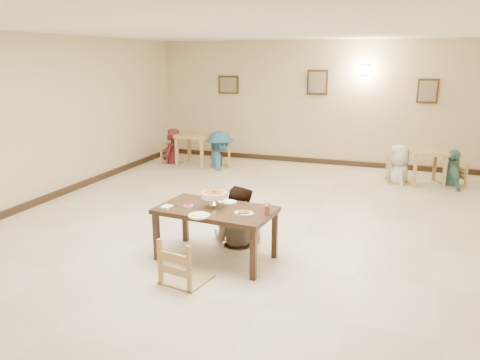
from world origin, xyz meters
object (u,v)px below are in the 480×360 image
at_px(bg_table_right, 426,157).
at_px(bg_chair_ll, 172,145).
at_px(chair_near, 185,239).
at_px(bg_diner_c, 400,145).
at_px(main_table, 216,214).
at_px(bg_diner_d, 455,149).
at_px(curry_warmer, 214,195).
at_px(drink_glass, 267,209).
at_px(main_diner, 238,186).
at_px(chair_far, 241,211).
at_px(bg_diner_b, 220,131).
at_px(bg_chair_rr, 453,163).
at_px(bg_chair_lr, 220,147).
at_px(bg_chair_rl, 399,159).
at_px(bg_table_left, 195,140).
at_px(bg_diner_a, 171,129).

bearing_deg(bg_table_right, bg_chair_ll, -179.69).
relative_size(chair_near, bg_diner_c, 0.65).
distance_m(main_table, bg_diner_d, 5.94).
xyz_separation_m(bg_chair_ll, bg_diner_c, (5.38, 0.01, 0.34)).
relative_size(curry_warmer, drink_glass, 2.40).
distance_m(main_diner, bg_diner_c, 4.80).
relative_size(chair_far, bg_diner_b, 0.49).
xyz_separation_m(chair_near, bg_diner_c, (2.25, 5.65, 0.29)).
relative_size(main_table, curry_warmer, 4.37).
bearing_deg(bg_chair_rr, bg_diner_b, -111.21).
bearing_deg(bg_diner_b, bg_diner_d, -118.84).
distance_m(bg_chair_lr, bg_chair_rr, 5.16).
xyz_separation_m(main_table, bg_chair_lr, (-1.94, 4.98, -0.11)).
relative_size(chair_near, bg_table_right, 1.19).
xyz_separation_m(drink_glass, bg_chair_rl, (1.46, 4.98, -0.28)).
distance_m(main_table, bg_chair_lr, 5.34).
relative_size(curry_warmer, bg_chair_lr, 0.35).
relative_size(drink_glass, bg_chair_lr, 0.15).
relative_size(bg_table_left, bg_table_right, 0.90).
height_order(chair_near, bg_chair_lr, chair_near).
relative_size(bg_table_left, bg_diner_b, 0.45).
relative_size(bg_chair_rl, bg_chair_rr, 1.04).
distance_m(main_table, bg_table_left, 5.58).
relative_size(bg_chair_rl, bg_diner_b, 0.56).
relative_size(chair_near, bg_chair_rr, 1.11).
relative_size(main_diner, drink_glass, 11.26).
relative_size(drink_glass, bg_diner_d, 0.10).
bearing_deg(bg_chair_lr, main_table, -0.23).
xyz_separation_m(chair_near, bg_diner_d, (3.31, 5.69, 0.24)).
bearing_deg(bg_chair_rr, bg_diner_c, -109.10).
bearing_deg(bg_table_left, chair_far, -57.58).
bearing_deg(drink_glass, bg_chair_lr, 117.80).
bearing_deg(bg_table_right, bg_diner_b, 179.88).
height_order(chair_near, drink_glass, chair_near).
bearing_deg(bg_table_right, chair_far, -121.61).
bearing_deg(bg_diner_b, bg_chair_rl, -119.38).
bearing_deg(bg_diner_b, bg_diner_a, 62.91).
bearing_deg(bg_chair_rr, bg_diner_d, -111.33).
distance_m(bg_diner_b, bg_diner_d, 5.16).
bearing_deg(bg_diner_c, bg_diner_a, -106.96).
bearing_deg(main_diner, curry_warmer, 89.80).
bearing_deg(bg_chair_rr, curry_warmer, -54.49).
relative_size(curry_warmer, bg_diner_a, 0.20).
bearing_deg(main_table, bg_chair_lr, 116.60).
bearing_deg(drink_glass, chair_far, 128.15).
distance_m(main_table, chair_far, 0.77).
height_order(chair_near, curry_warmer, chair_near).
xyz_separation_m(main_diner, bg_table_right, (2.61, 4.34, -0.26)).
bearing_deg(main_diner, bg_table_right, -111.19).
distance_m(chair_near, bg_diner_a, 6.46).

